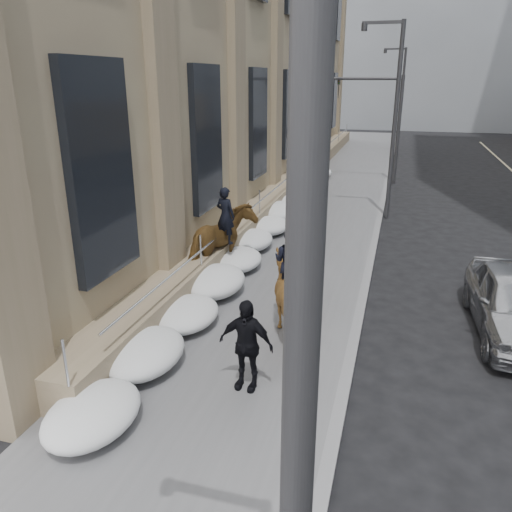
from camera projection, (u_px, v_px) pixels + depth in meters
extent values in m
plane|color=black|center=(211.00, 383.00, 10.13)|extent=(140.00, 140.00, 0.00)
cube|color=#535356|center=(304.00, 238.00, 19.15)|extent=(5.00, 80.00, 0.12)
cube|color=slate|center=(374.00, 243.00, 18.47)|extent=(0.24, 80.00, 0.12)
cube|color=#8B745B|center=(247.00, 15.00, 26.57)|extent=(5.00, 44.00, 18.00)
cube|color=#7C6D50|center=(299.00, 177.00, 28.65)|extent=(1.10, 44.00, 0.90)
cylinder|color=silver|center=(307.00, 162.00, 28.23)|extent=(0.06, 42.00, 0.06)
cube|color=#7C6D50|center=(231.00, 8.00, 17.19)|extent=(0.70, 1.20, 16.20)
cube|color=black|center=(258.00, 124.00, 21.24)|extent=(0.20, 2.20, 4.50)
cube|color=slate|center=(422.00, 4.00, 58.64)|extent=(30.00, 12.00, 28.00)
cube|color=gray|center=(346.00, 48.00, 73.45)|extent=(24.00, 12.00, 20.00)
cylinder|color=#2D2D30|center=(298.00, 455.00, 2.60)|extent=(0.18, 0.18, 8.00)
cylinder|color=#2D2D30|center=(395.00, 125.00, 20.69)|extent=(0.18, 0.18, 8.00)
cube|color=#2D2D30|center=(383.00, 22.00, 19.58)|extent=(1.60, 0.15, 0.12)
cylinder|color=#2D2D30|center=(364.00, 27.00, 19.81)|extent=(0.24, 0.24, 0.30)
cylinder|color=#2D2D30|center=(401.00, 103.00, 38.78)|extent=(0.18, 0.18, 8.00)
cube|color=#2D2D30|center=(395.00, 49.00, 37.67)|extent=(1.60, 0.15, 0.12)
cylinder|color=#2D2D30|center=(385.00, 51.00, 37.91)|extent=(0.24, 0.24, 0.30)
cylinder|color=#2D2D30|center=(398.00, 131.00, 28.24)|extent=(0.20, 0.20, 6.00)
cylinder|color=#2D2D30|center=(366.00, 79.00, 27.81)|extent=(4.00, 0.16, 0.16)
imported|color=black|center=(339.00, 88.00, 28.37)|extent=(0.18, 0.22, 1.10)
ellipsoid|color=silver|center=(145.00, 353.00, 10.35)|extent=(1.50, 2.10, 0.68)
ellipsoid|color=silver|center=(215.00, 281.00, 13.95)|extent=(1.60, 2.20, 0.72)
ellipsoid|color=silver|center=(252.00, 240.00, 17.61)|extent=(1.40, 2.00, 0.64)
ellipsoid|color=silver|center=(282.00, 211.00, 21.17)|extent=(1.70, 2.30, 0.76)
ellipsoid|color=silver|center=(299.00, 193.00, 24.83)|extent=(1.50, 2.10, 0.66)
imported|color=#543919|center=(222.00, 242.00, 15.08)|extent=(1.79, 2.69, 2.08)
imported|color=black|center=(223.00, 215.00, 14.94)|extent=(0.72, 0.58, 1.72)
imported|color=#513517|center=(286.00, 297.00, 11.53)|extent=(2.00, 2.13, 1.90)
imported|color=black|center=(289.00, 262.00, 11.39)|extent=(1.00, 0.89, 1.72)
imported|color=black|center=(246.00, 345.00, 9.51)|extent=(1.12, 0.53, 1.86)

